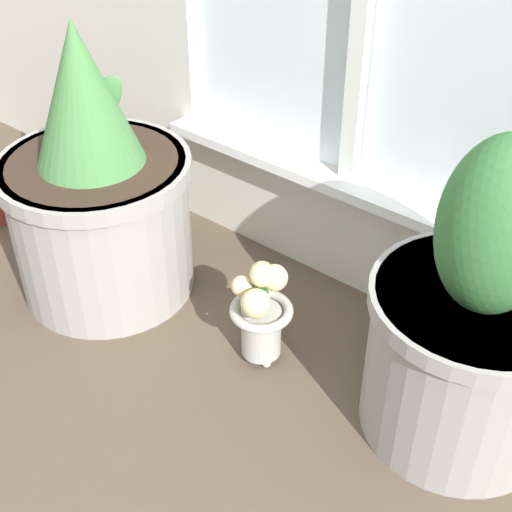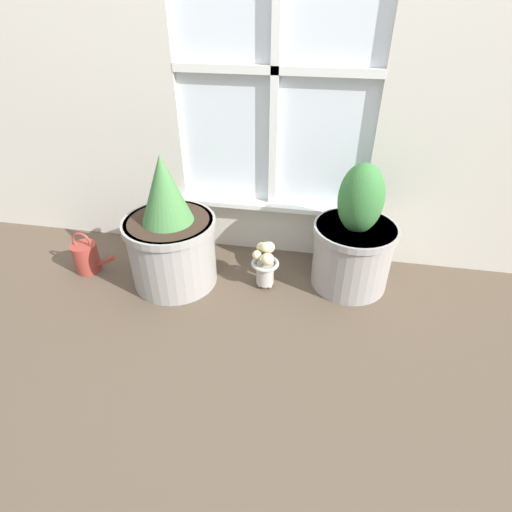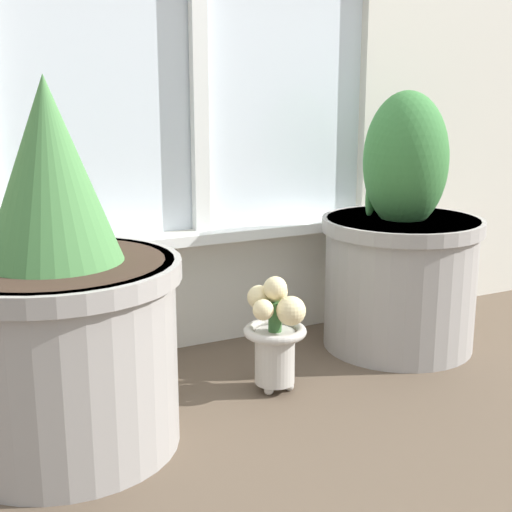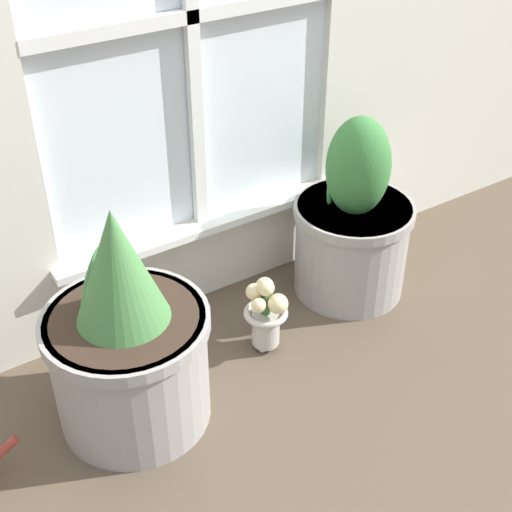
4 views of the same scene
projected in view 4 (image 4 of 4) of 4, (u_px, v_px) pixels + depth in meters
ground_plane at (292, 383)px, 1.99m from camera, size 10.00×10.00×0.00m
potted_plant_left at (128, 343)px, 1.76m from camera, size 0.42×0.42×0.63m
potted_plant_right at (353, 228)px, 2.22m from camera, size 0.37×0.37×0.60m
flower_vase at (266, 313)px, 2.04m from camera, size 0.13×0.13×0.24m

